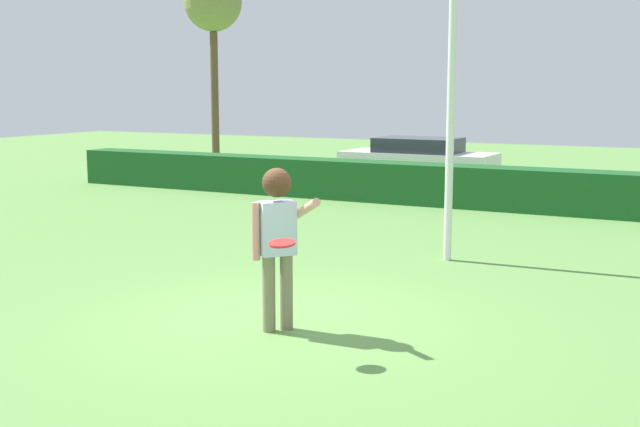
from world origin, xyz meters
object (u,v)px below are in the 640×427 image
object	(u,v)px
frisbee	(282,243)
maple_tree	(213,6)
lamppost	(453,25)
parked_car_white	(418,158)
person	(277,230)

from	to	relation	value
frisbee	maple_tree	xyz separation A→B (m)	(-13.92, 19.06, 4.51)
lamppost	parked_car_white	bearing A→B (deg)	112.97
person	maple_tree	xyz separation A→B (m)	(-13.46, 18.36, 4.53)
person	parked_car_white	size ratio (longest dim) A/B	0.42
parked_car_white	maple_tree	xyz separation A→B (m)	(-9.96, 4.64, 4.95)
person	lamppost	xyz separation A→B (m)	(0.47, 4.33, 2.40)
lamppost	parked_car_white	distance (m)	10.58
parked_car_white	lamppost	bearing A→B (deg)	-67.03
frisbee	maple_tree	size ratio (longest dim) A/B	0.04
person	frisbee	world-z (taller)	person
frisbee	maple_tree	world-z (taller)	maple_tree
person	parked_car_white	bearing A→B (deg)	104.33
parked_car_white	maple_tree	distance (m)	12.05
person	lamppost	world-z (taller)	lamppost
frisbee	parked_car_white	size ratio (longest dim) A/B	0.06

